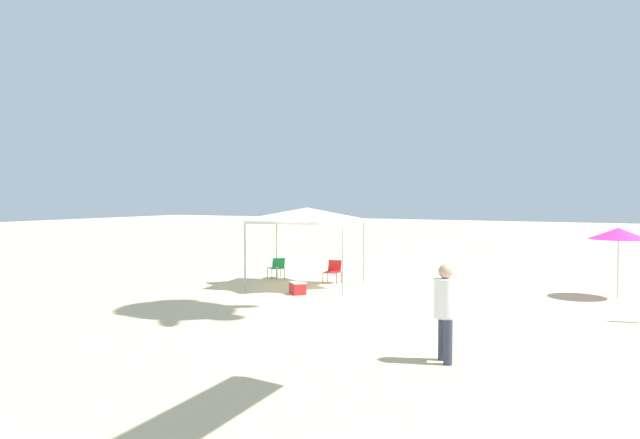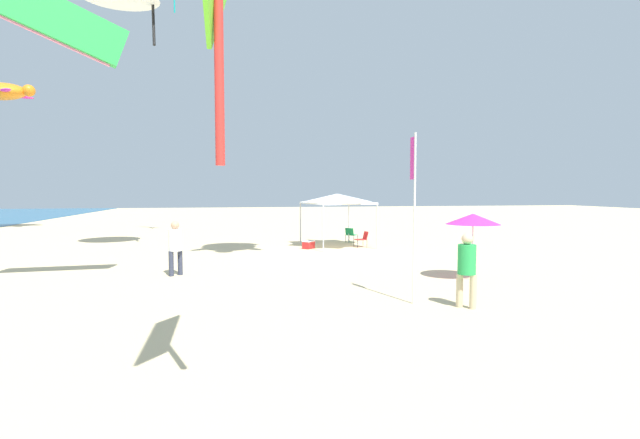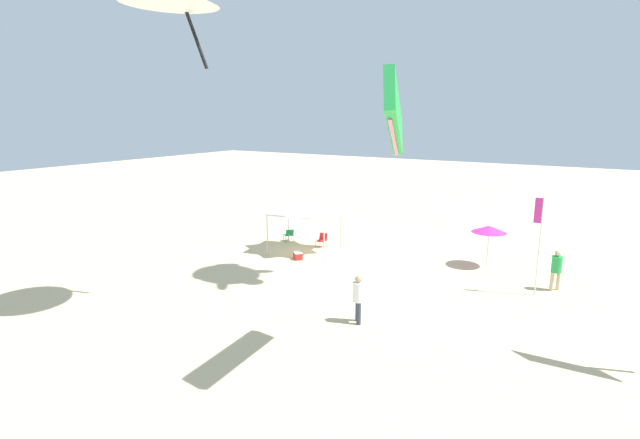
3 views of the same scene
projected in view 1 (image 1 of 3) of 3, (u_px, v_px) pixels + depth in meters
The scene contains 7 objects.
ground at pixel (361, 296), 19.97m from camera, with size 120.00×120.00×0.10m, color beige.
canopy_tent at pixel (307, 215), 21.57m from camera, with size 3.98×3.56×2.78m.
beach_umbrella at pixel (618, 234), 19.11m from camera, with size 1.78×1.78×2.21m.
folding_chair_facing_ocean at pixel (277, 266), 23.68m from camera, with size 0.81×0.79×0.82m.
folding_chair_left_of_tent at pixel (333, 270), 22.57m from camera, with size 0.61×0.69×0.82m.
cooler_box at pixel (298, 288), 19.98m from camera, with size 0.74×0.72×0.40m.
person_kite_handler at pixel (445, 305), 11.78m from camera, with size 0.45×0.45×1.90m.
Camera 1 is at (-8.17, 18.15, 3.21)m, focal length 34.56 mm.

